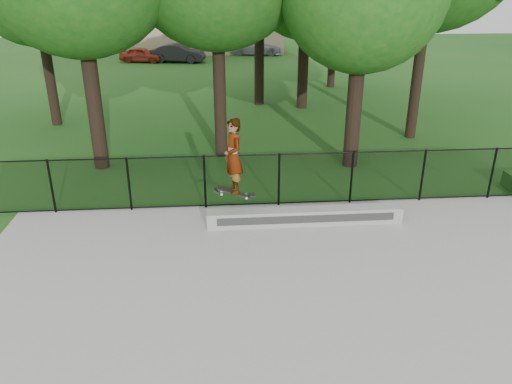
% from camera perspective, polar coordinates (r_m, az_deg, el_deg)
% --- Properties ---
extents(ground, '(100.00, 100.00, 0.00)m').
position_cam_1_polar(ground, '(8.90, 7.41, -17.90)').
color(ground, '#1C5116').
rests_on(ground, ground).
extents(concrete_slab, '(14.00, 12.00, 0.06)m').
position_cam_1_polar(concrete_slab, '(8.88, 7.42, -17.76)').
color(concrete_slab, '#A4A49F').
rests_on(concrete_slab, ground).
extents(grind_ledge, '(4.96, 0.40, 0.41)m').
position_cam_1_polar(grind_ledge, '(12.71, 5.62, -2.79)').
color(grind_ledge, '#A1A09C').
rests_on(grind_ledge, concrete_slab).
extents(car_a, '(3.42, 1.95, 1.10)m').
position_cam_1_polar(car_a, '(39.33, -12.93, 15.06)').
color(car_a, maroon).
rests_on(car_a, ground).
extents(car_b, '(3.79, 2.09, 1.30)m').
position_cam_1_polar(car_b, '(38.78, -8.92, 15.39)').
color(car_b, black).
rests_on(car_b, ground).
extents(car_c, '(4.15, 2.30, 1.24)m').
position_cam_1_polar(car_c, '(42.23, -0.10, 16.25)').
color(car_c, '#9898AC').
rests_on(car_c, ground).
extents(skater_airborne, '(0.80, 0.77, 2.03)m').
position_cam_1_polar(skater_airborne, '(11.77, -2.61, 3.97)').
color(skater_airborne, black).
rests_on(skater_airborne, ground).
extents(chainlink_fence, '(16.06, 0.06, 1.50)m').
position_cam_1_polar(chainlink_fence, '(13.50, 2.64, 1.44)').
color(chainlink_fence, black).
rests_on(chainlink_fence, concrete_slab).
extents(distant_building, '(12.40, 6.40, 4.30)m').
position_cam_1_polar(distant_building, '(44.67, -5.33, 18.53)').
color(distant_building, tan).
rests_on(distant_building, ground).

